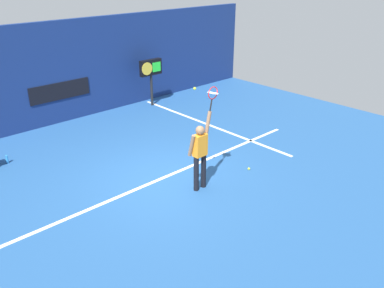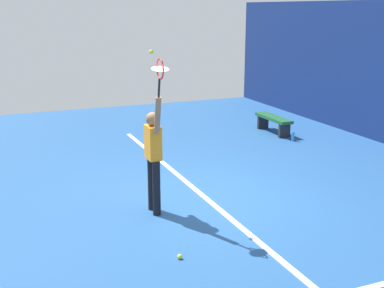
# 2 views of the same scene
# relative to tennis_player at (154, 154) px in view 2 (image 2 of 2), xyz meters

# --- Properties ---
(ground_plane) EXTENTS (18.00, 18.00, 0.00)m
(ground_plane) POSITION_rel_tennis_player_xyz_m (-0.32, 0.96, -1.01)
(ground_plane) COLOR #23518C
(court_baseline) EXTENTS (10.00, 0.10, 0.01)m
(court_baseline) POSITION_rel_tennis_player_xyz_m (-0.32, 1.03, -1.00)
(court_baseline) COLOR white
(court_baseline) RESTS_ON ground_plane
(tennis_player) EXTENTS (0.61, 0.31, 1.99)m
(tennis_player) POSITION_rel_tennis_player_xyz_m (0.00, 0.00, 0.00)
(tennis_player) COLOR black
(tennis_player) RESTS_ON ground_plane
(tennis_racket) EXTENTS (0.37, 0.27, 0.62)m
(tennis_racket) POSITION_rel_tennis_player_xyz_m (0.40, -0.00, 1.37)
(tennis_racket) COLOR black
(tennis_ball) EXTENTS (0.07, 0.07, 0.07)m
(tennis_ball) POSITION_rel_tennis_player_xyz_m (-0.14, 0.04, 1.61)
(tennis_ball) COLOR #CCE033
(court_bench) EXTENTS (1.40, 0.36, 0.45)m
(court_bench) POSITION_rel_tennis_player_xyz_m (-4.00, 4.72, -0.67)
(court_bench) COLOR #1E592D
(court_bench) RESTS_ON ground_plane
(water_bottle) EXTENTS (0.07, 0.07, 0.24)m
(water_bottle) POSITION_rel_tennis_player_xyz_m (-3.04, 4.72, -0.89)
(water_bottle) COLOR #338CD8
(water_bottle) RESTS_ON ground_plane
(spare_ball) EXTENTS (0.07, 0.07, 0.07)m
(spare_ball) POSITION_rel_tennis_player_xyz_m (1.68, -0.20, -0.98)
(spare_ball) COLOR #CCE033
(spare_ball) RESTS_ON ground_plane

